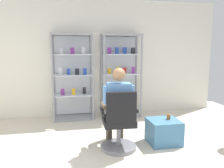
% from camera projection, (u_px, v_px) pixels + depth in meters
% --- Properties ---
extents(back_wall, '(6.00, 0.10, 2.70)m').
position_uv_depth(back_wall, '(96.00, 58.00, 5.35)').
color(back_wall, silver).
rests_on(back_wall, ground).
extents(display_cabinet_left, '(0.90, 0.45, 1.90)m').
position_uv_depth(display_cabinet_left, '(73.00, 76.00, 5.08)').
color(display_cabinet_left, gray).
rests_on(display_cabinet_left, ground).
extents(display_cabinet_right, '(0.90, 0.45, 1.90)m').
position_uv_depth(display_cabinet_right, '(120.00, 75.00, 5.29)').
color(display_cabinet_right, gray).
rests_on(display_cabinet_right, ground).
extents(office_chair, '(0.58, 0.56, 0.96)m').
position_uv_depth(office_chair, '(119.00, 126.00, 3.49)').
color(office_chair, slate).
rests_on(office_chair, ground).
extents(seated_shopkeeper, '(0.50, 0.58, 1.29)m').
position_uv_depth(seated_shopkeeper, '(118.00, 104.00, 3.60)').
color(seated_shopkeeper, '#3F382D').
rests_on(seated_shopkeeper, ground).
extents(storage_crate, '(0.51, 0.47, 0.40)m').
position_uv_depth(storage_crate, '(164.00, 132.00, 3.79)').
color(storage_crate, teal).
rests_on(storage_crate, ground).
extents(tea_glass, '(0.06, 0.06, 0.09)m').
position_uv_depth(tea_glass, '(169.00, 117.00, 3.79)').
color(tea_glass, brown).
rests_on(tea_glass, storage_crate).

